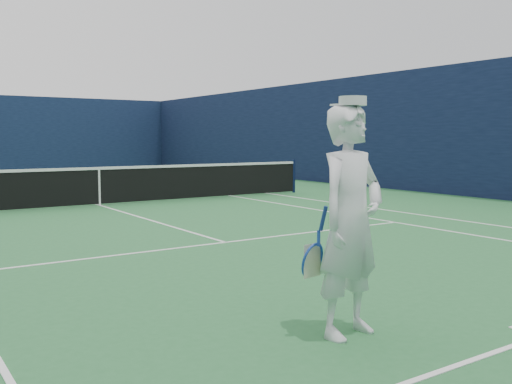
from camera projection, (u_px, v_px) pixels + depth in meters
The scene contains 5 objects.
ground at pixel (100, 205), 14.89m from camera, with size 80.00×80.00×0.00m, color #286936.
court_markings at pixel (100, 205), 14.88m from camera, with size 11.03×23.83×0.01m.
windscreen_fence at pixel (98, 129), 14.70m from camera, with size 20.12×36.12×4.00m.
tennis_net at pixel (99, 184), 14.83m from camera, with size 12.88×0.09×1.07m.
tennis_player at pixel (351, 220), 5.02m from camera, with size 0.87×0.61×2.12m.
Camera 1 is at (-4.85, -14.55, 1.76)m, focal length 40.00 mm.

